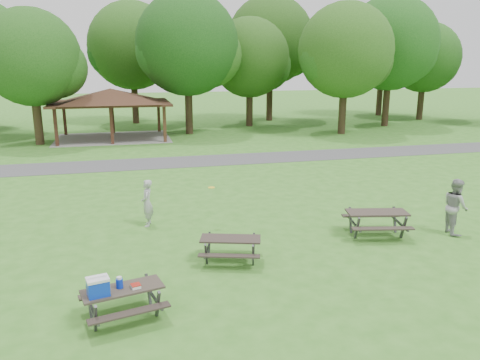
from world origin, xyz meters
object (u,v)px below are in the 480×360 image
Objects in this scene: picnic_table_near at (115,292)px; frisbee_catcher at (455,206)px; frisbee_thrower at (147,203)px; picnic_table_middle at (231,244)px.

frisbee_catcher is at bearing 15.08° from picnic_table_near.
frisbee_thrower reaches higher than picnic_table_near.
frisbee_thrower is (1.04, 6.26, 0.13)m from picnic_table_near.
frisbee_thrower is (-2.16, 3.73, 0.28)m from picnic_table_middle.
frisbee_thrower is at bearing 80.54° from picnic_table_near.
frisbee_thrower reaches higher than picnic_table_middle.
picnic_table_middle is 7.89m from frisbee_catcher.
picnic_table_near is at bearing -1.66° from frisbee_thrower.
picnic_table_middle is 1.23× the size of frisbee_thrower.
picnic_table_near is 4.09m from picnic_table_middle.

